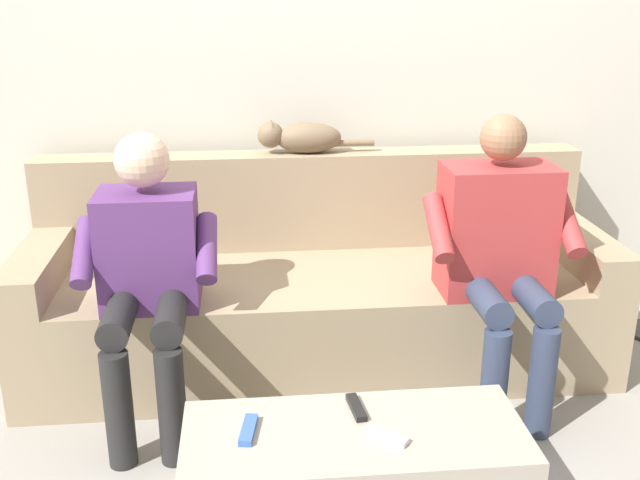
% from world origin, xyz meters
% --- Properties ---
extents(ground_plane, '(8.00, 8.00, 0.00)m').
position_xyz_m(ground_plane, '(0.00, 0.60, 0.00)').
color(ground_plane, gray).
extents(back_wall, '(4.91, 0.06, 2.45)m').
position_xyz_m(back_wall, '(0.00, -0.62, 1.23)').
color(back_wall, beige).
rests_on(back_wall, ground).
extents(couch, '(2.46, 0.83, 0.87)m').
position_xyz_m(couch, '(0.00, -0.14, 0.30)').
color(couch, '#9E896B').
rests_on(couch, ground).
extents(coffee_table, '(1.02, 0.43, 0.35)m').
position_xyz_m(coffee_table, '(0.00, 1.00, 0.18)').
color(coffee_table, '#A89E8E').
rests_on(coffee_table, ground).
extents(person_left_seated, '(0.58, 0.54, 1.14)m').
position_xyz_m(person_left_seated, '(-0.67, 0.26, 0.64)').
color(person_left_seated, '#B23838').
rests_on(person_left_seated, ground).
extents(person_right_seated, '(0.51, 0.59, 1.10)m').
position_xyz_m(person_right_seated, '(0.67, 0.27, 0.62)').
color(person_right_seated, '#5B3370').
rests_on(person_right_seated, ground).
extents(cat_on_backrest, '(0.53, 0.15, 0.15)m').
position_xyz_m(cat_on_backrest, '(0.04, -0.42, 0.94)').
color(cat_on_backrest, '#756047').
rests_on(cat_on_backrest, couch).
extents(remote_blue, '(0.06, 0.15, 0.02)m').
position_xyz_m(remote_blue, '(0.31, 0.98, 0.36)').
color(remote_blue, '#3860B7').
rests_on(remote_blue, coffee_table).
extents(remote_white, '(0.12, 0.10, 0.02)m').
position_xyz_m(remote_white, '(-0.09, 1.05, 0.36)').
color(remote_white, white).
rests_on(remote_white, coffee_table).
extents(remote_black, '(0.05, 0.14, 0.02)m').
position_xyz_m(remote_black, '(-0.02, 0.89, 0.36)').
color(remote_black, black).
rests_on(remote_black, coffee_table).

